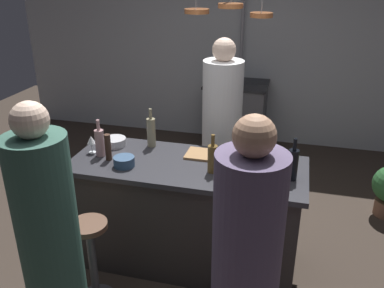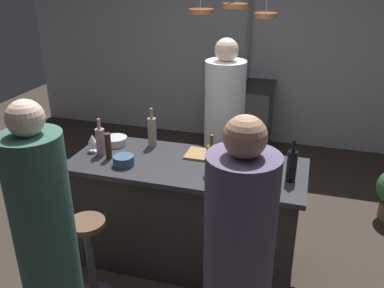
{
  "view_description": "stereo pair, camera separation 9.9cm",
  "coord_description": "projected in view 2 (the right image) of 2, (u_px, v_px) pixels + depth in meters",
  "views": [
    {
      "loc": [
        0.75,
        -2.71,
        2.28
      ],
      "look_at": [
        0.0,
        0.15,
        1.0
      ],
      "focal_mm": 38.49,
      "sensor_mm": 36.0,
      "label": 1
    },
    {
      "loc": [
        0.84,
        -2.68,
        2.28
      ],
      "look_at": [
        0.0,
        0.15,
        1.0
      ],
      "focal_mm": 38.49,
      "sensor_mm": 36.0,
      "label": 2
    }
  ],
  "objects": [
    {
      "name": "bar_stool_left",
      "position": [
        90.0,
        257.0,
        2.93
      ],
      "size": [
        0.28,
        0.28,
        0.68
      ],
      "color": "#4C4C51",
      "rests_on": "ground_plane"
    },
    {
      "name": "chef",
      "position": [
        224.0,
        138.0,
        3.85
      ],
      "size": [
        0.36,
        0.36,
        1.72
      ],
      "color": "white",
      "rests_on": "ground_plane"
    },
    {
      "name": "wine_bottle_rose",
      "position": [
        100.0,
        141.0,
        3.24
      ],
      "size": [
        0.07,
        0.07,
        0.3
      ],
      "color": "#B78C8E",
      "rests_on": "kitchen_island"
    },
    {
      "name": "wine_glass_near_right_guest",
      "position": [
        262.0,
        158.0,
        2.98
      ],
      "size": [
        0.07,
        0.07,
        0.15
      ],
      "color": "silver",
      "rests_on": "kitchen_island"
    },
    {
      "name": "guest_right",
      "position": [
        237.0,
        278.0,
        2.15
      ],
      "size": [
        0.36,
        0.36,
        1.69
      ],
      "color": "#594C6B",
      "rests_on": "ground_plane"
    },
    {
      "name": "wine_bottle_green",
      "position": [
        245.0,
        151.0,
        3.08
      ],
      "size": [
        0.07,
        0.07,
        0.29
      ],
      "color": "#193D23",
      "rests_on": "kitchen_island"
    },
    {
      "name": "overhead_pot_rack",
      "position": [
        238.0,
        26.0,
        4.49
      ],
      "size": [
        0.89,
        1.42,
        2.17
      ],
      "color": "gray",
      "rests_on": "ground_plane"
    },
    {
      "name": "ground_plane",
      "position": [
        187.0,
        259.0,
        3.49
      ],
      "size": [
        9.0,
        9.0,
        0.0
      ],
      "primitive_type": "plane",
      "color": "#382D26"
    },
    {
      "name": "bar_stool_right",
      "position": [
        235.0,
        287.0,
        2.66
      ],
      "size": [
        0.28,
        0.28,
        0.68
      ],
      "color": "#4C4C51",
      "rests_on": "ground_plane"
    },
    {
      "name": "mixing_bowl_steel",
      "position": [
        116.0,
        141.0,
        3.45
      ],
      "size": [
        0.19,
        0.19,
        0.06
      ],
      "primitive_type": "cylinder",
      "color": "#B7B7BC",
      "rests_on": "kitchen_island"
    },
    {
      "name": "back_wall",
      "position": [
        250.0,
        46.0,
        5.47
      ],
      "size": [
        6.4,
        0.16,
        2.6
      ],
      "primitive_type": "cube",
      "color": "#B2B7BC",
      "rests_on": "ground_plane"
    },
    {
      "name": "pepper_mill",
      "position": [
        108.0,
        146.0,
        3.17
      ],
      "size": [
        0.05,
        0.05,
        0.21
      ],
      "primitive_type": "cylinder",
      "color": "#382319",
      "rests_on": "kitchen_island"
    },
    {
      "name": "wine_glass_by_chef",
      "position": [
        92.0,
        139.0,
        3.3
      ],
      "size": [
        0.07,
        0.07,
        0.15
      ],
      "color": "silver",
      "rests_on": "kitchen_island"
    },
    {
      "name": "mixing_bowl_blue",
      "position": [
        124.0,
        161.0,
        3.09
      ],
      "size": [
        0.16,
        0.16,
        0.08
      ],
      "primitive_type": "cylinder",
      "color": "#334C6B",
      "rests_on": "kitchen_island"
    },
    {
      "name": "kitchen_island",
      "position": [
        187.0,
        213.0,
        3.31
      ],
      "size": [
        1.8,
        0.72,
        0.9
      ],
      "color": "#332D2B",
      "rests_on": "ground_plane"
    },
    {
      "name": "wine_glass_near_left_guest",
      "position": [
        249.0,
        162.0,
        2.91
      ],
      "size": [
        0.07,
        0.07,
        0.15
      ],
      "color": "silver",
      "rests_on": "kitchen_island"
    },
    {
      "name": "guest_left",
      "position": [
        47.0,
        244.0,
        2.43
      ],
      "size": [
        0.35,
        0.35,
        1.66
      ],
      "color": "#33594C",
      "rests_on": "ground_plane"
    },
    {
      "name": "wine_bottle_dark",
      "position": [
        292.0,
        165.0,
        2.83
      ],
      "size": [
        0.07,
        0.07,
        0.31
      ],
      "color": "black",
      "rests_on": "kitchen_island"
    },
    {
      "name": "cutting_board",
      "position": [
        206.0,
        155.0,
        3.25
      ],
      "size": [
        0.32,
        0.22,
        0.02
      ],
      "primitive_type": "cube",
      "color": "#997047",
      "rests_on": "kitchen_island"
    },
    {
      "name": "wine_bottle_amber",
      "position": [
        211.0,
        158.0,
        2.96
      ],
      "size": [
        0.07,
        0.07,
        0.29
      ],
      "color": "brown",
      "rests_on": "kitchen_island"
    },
    {
      "name": "stove_range",
      "position": [
        241.0,
        116.0,
        5.46
      ],
      "size": [
        0.8,
        0.64,
        0.89
      ],
      "color": "#47474C",
      "rests_on": "ground_plane"
    },
    {
      "name": "mixing_bowl_wooden",
      "position": [
        268.0,
        182.0,
        2.79
      ],
      "size": [
        0.16,
        0.16,
        0.07
      ],
      "primitive_type": "cylinder",
      "color": "brown",
      "rests_on": "kitchen_island"
    },
    {
      "name": "wine_bottle_white",
      "position": [
        152.0,
        131.0,
        3.39
      ],
      "size": [
        0.07,
        0.07,
        0.33
      ],
      "color": "gray",
      "rests_on": "kitchen_island"
    }
  ]
}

